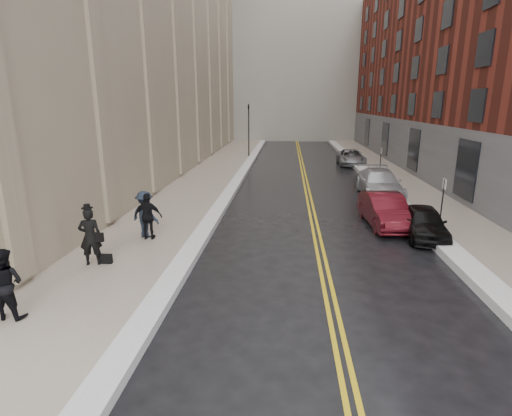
% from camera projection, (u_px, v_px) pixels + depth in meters
% --- Properties ---
extents(ground, '(160.00, 160.00, 0.00)m').
position_uv_depth(ground, '(237.00, 315.00, 10.36)').
color(ground, black).
rests_on(ground, ground).
extents(sidewalk_left, '(4.00, 64.00, 0.15)m').
position_uv_depth(sidewalk_left, '(199.00, 186.00, 26.10)').
color(sidewalk_left, gray).
rests_on(sidewalk_left, ground).
extents(sidewalk_right, '(3.00, 64.00, 0.15)m').
position_uv_depth(sidewalk_right, '(411.00, 189.00, 25.07)').
color(sidewalk_right, gray).
rests_on(sidewalk_right, ground).
extents(lane_stripe_a, '(0.12, 64.00, 0.01)m').
position_uv_depth(lane_stripe_a, '(305.00, 188.00, 25.60)').
color(lane_stripe_a, gold).
rests_on(lane_stripe_a, ground).
extents(lane_stripe_b, '(0.12, 64.00, 0.01)m').
position_uv_depth(lane_stripe_b, '(309.00, 189.00, 25.58)').
color(lane_stripe_b, gold).
rests_on(lane_stripe_b, ground).
extents(snow_ridge_left, '(0.70, 60.80, 0.26)m').
position_uv_depth(snow_ridge_left, '(234.00, 185.00, 25.91)').
color(snow_ridge_left, white).
rests_on(snow_ridge_left, ground).
extents(snow_ridge_right, '(0.85, 60.80, 0.30)m').
position_uv_depth(snow_ridge_right, '(381.00, 187.00, 25.19)').
color(snow_ridge_right, white).
rests_on(snow_ridge_right, ground).
extents(tower_far_right, '(22.00, 18.00, 44.00)m').
position_uv_depth(tower_far_right, '(367.00, 0.00, 67.23)').
color(tower_far_right, slate).
rests_on(tower_far_right, ground).
extents(traffic_signal, '(0.18, 0.15, 5.20)m').
position_uv_depth(traffic_signal, '(249.00, 126.00, 38.67)').
color(traffic_signal, black).
rests_on(traffic_signal, ground).
extents(parking_sign_near, '(0.06, 0.35, 2.23)m').
position_uv_depth(parking_sign_near, '(443.00, 199.00, 17.12)').
color(parking_sign_near, black).
rests_on(parking_sign_near, ground).
extents(parking_sign_far, '(0.06, 0.35, 2.23)m').
position_uv_depth(parking_sign_far, '(381.00, 160.00, 28.68)').
color(parking_sign_far, black).
rests_on(parking_sign_far, ground).
extents(car_black, '(1.85, 3.88, 1.28)m').
position_uv_depth(car_black, '(424.00, 222.00, 16.23)').
color(car_black, black).
rests_on(car_black, ground).
extents(car_maroon, '(1.77, 4.44, 1.44)m').
position_uv_depth(car_maroon, '(385.00, 210.00, 17.77)').
color(car_maroon, '#490D14').
rests_on(car_maroon, ground).
extents(car_silver_near, '(2.29, 5.41, 1.56)m').
position_uv_depth(car_silver_near, '(379.00, 183.00, 23.23)').
color(car_silver_near, '#B5B7BD').
rests_on(car_silver_near, ground).
extents(car_silver_far, '(2.34, 4.84, 1.33)m').
position_uv_depth(car_silver_far, '(351.00, 157.00, 35.12)').
color(car_silver_far, gray).
rests_on(car_silver_far, ground).
extents(pedestrian_main, '(0.81, 0.65, 1.93)m').
position_uv_depth(pedestrian_main, '(90.00, 237.00, 13.02)').
color(pedestrian_main, black).
rests_on(pedestrian_main, sidewalk_left).
extents(pedestrian_a, '(0.90, 0.71, 1.82)m').
position_uv_depth(pedestrian_a, '(5.00, 284.00, 9.78)').
color(pedestrian_a, black).
rests_on(pedestrian_a, sidewalk_left).
extents(pedestrian_b, '(1.38, 1.09, 1.88)m').
position_uv_depth(pedestrian_b, '(145.00, 214.00, 15.70)').
color(pedestrian_b, '#1A222F').
rests_on(pedestrian_b, sidewalk_left).
extents(pedestrian_c, '(1.10, 0.50, 1.83)m').
position_uv_depth(pedestrian_c, '(148.00, 216.00, 15.50)').
color(pedestrian_c, black).
rests_on(pedestrian_c, sidewalk_left).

